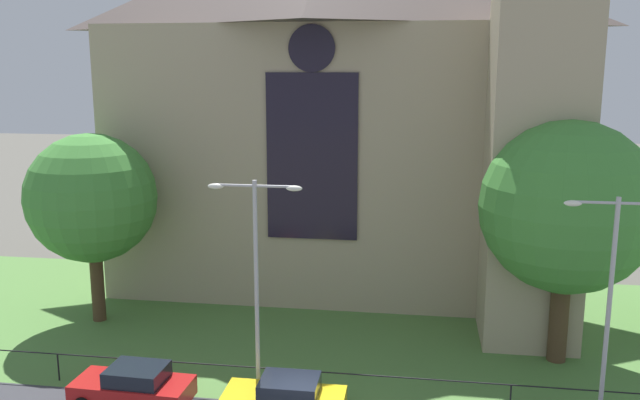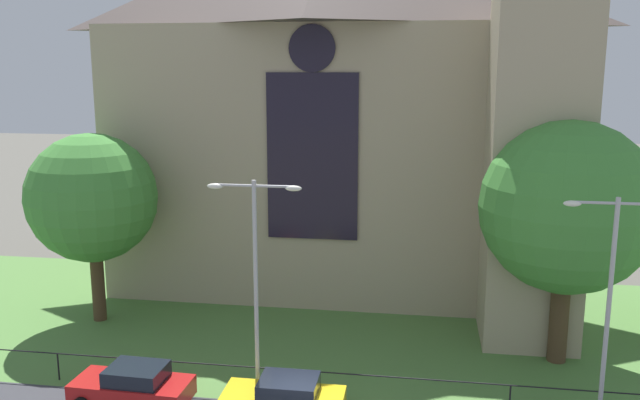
{
  "view_description": "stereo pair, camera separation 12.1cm",
  "coord_description": "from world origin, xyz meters",
  "px_view_note": "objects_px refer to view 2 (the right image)",
  "views": [
    {
      "loc": [
        3.62,
        -19.89,
        12.06
      ],
      "look_at": [
        -0.61,
        8.0,
        6.35
      ],
      "focal_mm": 37.69,
      "sensor_mm": 36.0,
      "label": 1
    },
    {
      "loc": [
        3.74,
        -19.87,
        12.06
      ],
      "look_at": [
        -0.61,
        8.0,
        6.35
      ],
      "focal_mm": 37.69,
      "sensor_mm": 36.0,
      "label": 2
    }
  ],
  "objects_px": {
    "church_building": "(343,98)",
    "streetlamp_far": "(611,282)",
    "streetlamp_near": "(255,262)",
    "parked_car_red": "(133,386)",
    "parked_car_yellow": "(285,399)",
    "tree_left_near": "(92,198)",
    "tree_right_near": "(567,208)"
  },
  "relations": [
    {
      "from": "parked_car_red",
      "to": "parked_car_yellow",
      "type": "bearing_deg",
      "value": -179.04
    },
    {
      "from": "parked_car_red",
      "to": "streetlamp_far",
      "type": "bearing_deg",
      "value": -173.43
    },
    {
      "from": "church_building",
      "to": "streetlamp_far",
      "type": "xyz_separation_m",
      "value": [
        10.7,
        -14.56,
        -5.22
      ]
    },
    {
      "from": "tree_right_near",
      "to": "parked_car_yellow",
      "type": "bearing_deg",
      "value": -148.12
    },
    {
      "from": "church_building",
      "to": "tree_right_near",
      "type": "relative_size",
      "value": 2.6
    },
    {
      "from": "streetlamp_near",
      "to": "church_building",
      "type": "bearing_deg",
      "value": 84.9
    },
    {
      "from": "streetlamp_near",
      "to": "parked_car_yellow",
      "type": "height_order",
      "value": "streetlamp_near"
    },
    {
      "from": "streetlamp_far",
      "to": "parked_car_red",
      "type": "height_order",
      "value": "streetlamp_far"
    },
    {
      "from": "streetlamp_far",
      "to": "parked_car_red",
      "type": "distance_m",
      "value": 16.87
    },
    {
      "from": "tree_left_near",
      "to": "church_building",
      "type": "bearing_deg",
      "value": 37.72
    },
    {
      "from": "church_building",
      "to": "parked_car_red",
      "type": "relative_size",
      "value": 6.1
    },
    {
      "from": "church_building",
      "to": "streetlamp_near",
      "type": "distance_m",
      "value": 15.48
    },
    {
      "from": "parked_car_red",
      "to": "tree_right_near",
      "type": "bearing_deg",
      "value": -156.45
    },
    {
      "from": "streetlamp_far",
      "to": "parked_car_yellow",
      "type": "relative_size",
      "value": 1.87
    },
    {
      "from": "tree_right_near",
      "to": "parked_car_yellow",
      "type": "distance_m",
      "value": 13.29
    },
    {
      "from": "tree_right_near",
      "to": "parked_car_yellow",
      "type": "height_order",
      "value": "tree_right_near"
    },
    {
      "from": "tree_right_near",
      "to": "streetlamp_far",
      "type": "relative_size",
      "value": 1.26
    },
    {
      "from": "parked_car_red",
      "to": "parked_car_yellow",
      "type": "xyz_separation_m",
      "value": [
        5.56,
        -0.1,
        0.0
      ]
    },
    {
      "from": "tree_left_near",
      "to": "streetlamp_far",
      "type": "height_order",
      "value": "tree_left_near"
    },
    {
      "from": "tree_left_near",
      "to": "tree_right_near",
      "type": "xyz_separation_m",
      "value": [
        20.87,
        -1.37,
        0.52
      ]
    },
    {
      "from": "church_building",
      "to": "parked_car_red",
      "type": "bearing_deg",
      "value": -109.3
    },
    {
      "from": "tree_right_near",
      "to": "streetlamp_far",
      "type": "bearing_deg",
      "value": -83.97
    },
    {
      "from": "church_building",
      "to": "tree_left_near",
      "type": "height_order",
      "value": "church_building"
    },
    {
      "from": "church_building",
      "to": "streetlamp_near",
      "type": "height_order",
      "value": "church_building"
    },
    {
      "from": "church_building",
      "to": "streetlamp_near",
      "type": "relative_size",
      "value": 3.2
    },
    {
      "from": "tree_left_near",
      "to": "streetlamp_near",
      "type": "height_order",
      "value": "tree_left_near"
    },
    {
      "from": "streetlamp_near",
      "to": "streetlamp_far",
      "type": "distance_m",
      "value": 12.0
    },
    {
      "from": "church_building",
      "to": "streetlamp_far",
      "type": "distance_m",
      "value": 18.81
    },
    {
      "from": "church_building",
      "to": "parked_car_yellow",
      "type": "height_order",
      "value": "church_building"
    },
    {
      "from": "streetlamp_near",
      "to": "parked_car_yellow",
      "type": "distance_m",
      "value": 4.84
    },
    {
      "from": "church_building",
      "to": "parked_car_red",
      "type": "xyz_separation_m",
      "value": [
        -5.56,
        -15.87,
        -9.53
      ]
    },
    {
      "from": "tree_left_near",
      "to": "parked_car_red",
      "type": "relative_size",
      "value": 2.11
    }
  ]
}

